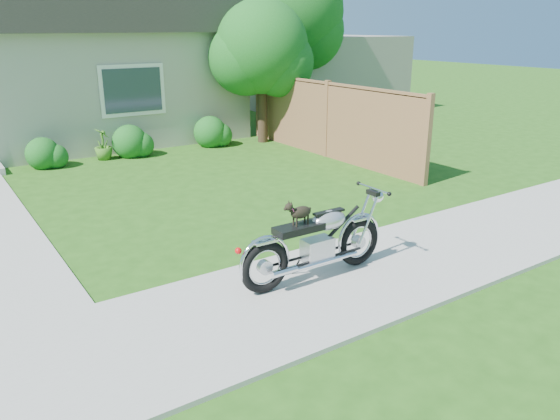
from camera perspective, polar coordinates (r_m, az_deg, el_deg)
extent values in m
plane|color=#235114|center=(6.28, -7.79, -11.74)|extent=(80.00, 80.00, 0.00)
cube|color=#9E9B93|center=(6.27, -7.80, -11.58)|extent=(24.00, 2.20, 0.04)
cube|color=#A6A296|center=(17.15, -26.63, 11.21)|extent=(12.00, 6.00, 3.00)
cube|color=#2D3847|center=(14.77, -15.13, 11.99)|extent=(1.70, 0.05, 1.30)
cube|color=olive|center=(13.88, 4.94, 9.25)|extent=(0.08, 6.50, 1.80)
cube|color=olive|center=(16.50, -2.25, 10.97)|extent=(0.12, 0.12, 1.90)
cube|color=olive|center=(13.88, 4.94, 9.45)|extent=(0.12, 0.12, 1.90)
cube|color=olive|center=(11.57, 15.12, 7.03)|extent=(0.12, 0.12, 1.90)
cube|color=olive|center=(13.76, 5.04, 13.03)|extent=(0.08, 6.50, 0.08)
cylinder|color=#3D2B1C|center=(15.64, -1.85, 10.95)|extent=(0.28, 0.28, 2.12)
sphere|color=#17571A|center=(15.51, -1.91, 16.70)|extent=(2.54, 2.54, 2.54)
sphere|color=#17571A|center=(15.49, 0.02, 15.14)|extent=(1.86, 1.86, 1.86)
cylinder|color=#3D2B1C|center=(18.76, 0.98, 13.45)|extent=(0.28, 0.28, 2.90)
sphere|color=#17571A|center=(18.69, 1.02, 20.02)|extent=(3.48, 3.48, 3.48)
sphere|color=#17571A|center=(18.67, 2.62, 18.22)|extent=(2.55, 2.55, 2.55)
sphere|color=#17571A|center=(14.40, -15.43, 6.86)|extent=(0.88, 0.88, 0.88)
sphere|color=#17571A|center=(15.25, -7.31, 8.04)|extent=(0.90, 0.90, 0.90)
sphere|color=#17571A|center=(13.91, -23.54, 5.39)|extent=(0.78, 0.78, 0.78)
imported|color=#3B721F|center=(14.26, -18.00, 6.55)|extent=(0.50, 0.50, 0.77)
torus|color=black|center=(7.50, 8.20, -3.31)|extent=(0.67, 0.12, 0.67)
torus|color=black|center=(6.67, -1.60, -6.00)|extent=(0.67, 0.12, 0.67)
cube|color=#B8B7BC|center=(7.07, 3.93, -4.13)|extent=(0.40, 0.24, 0.30)
ellipsoid|color=#B8B7BC|center=(7.03, 5.10, -1.05)|extent=(0.51, 0.30, 0.26)
cube|color=black|center=(6.77, 1.97, -1.95)|extent=(0.65, 0.27, 0.09)
cube|color=silver|center=(7.38, 8.32, -0.86)|extent=(0.30, 0.14, 0.03)
cube|color=silver|center=(6.54, -1.63, -3.29)|extent=(0.30, 0.14, 0.03)
cylinder|color=silver|center=(7.41, 9.74, 2.23)|extent=(0.03, 0.60, 0.03)
sphere|color=silver|center=(7.50, 10.14, 1.44)|extent=(0.17, 0.17, 0.17)
cylinder|color=silver|center=(7.02, 4.55, -5.45)|extent=(1.10, 0.07, 0.06)
ellipsoid|color=black|center=(6.72, 2.20, -0.24)|extent=(0.29, 0.14, 0.15)
sphere|color=black|center=(6.59, 0.93, 0.33)|extent=(0.10, 0.10, 0.09)
cylinder|color=black|center=(6.73, 1.42, -1.12)|extent=(0.02, 0.02, 0.12)
cylinder|color=black|center=(6.68, 1.76, -1.28)|extent=(0.02, 0.02, 0.12)
cylinder|color=black|center=(6.82, 2.61, -0.85)|extent=(0.02, 0.02, 0.12)
cylinder|color=black|center=(6.77, 2.94, -1.01)|extent=(0.02, 0.02, 0.12)
torus|color=#C03373|center=(6.62, 1.24, 0.04)|extent=(0.05, 0.08, 0.08)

